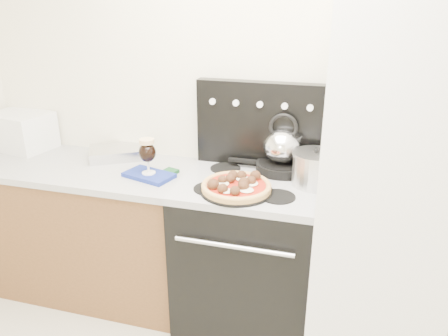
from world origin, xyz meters
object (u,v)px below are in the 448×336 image
(oven_mitt, at_px, (149,175))
(stock_pot, at_px, (315,170))
(beer_glass, at_px, (148,156))
(fridge, at_px, (385,193))
(stove_body, at_px, (248,256))
(base_cabinet, at_px, (85,230))
(toaster_oven, at_px, (21,131))
(pizza_pan, at_px, (236,190))
(tea_kettle, at_px, (283,143))
(skillet, at_px, (281,167))
(pizza, at_px, (236,185))

(oven_mitt, relative_size, stock_pot, 1.18)
(beer_glass, bearing_deg, fridge, 0.93)
(stove_body, height_order, beer_glass, beer_glass)
(oven_mitt, bearing_deg, base_cabinet, 172.28)
(toaster_oven, relative_size, pizza_pan, 1.02)
(tea_kettle, bearing_deg, oven_mitt, -160.89)
(base_cabinet, distance_m, toaster_oven, 0.80)
(base_cabinet, height_order, toaster_oven, toaster_oven)
(skillet, bearing_deg, stock_pot, -36.02)
(stove_body, height_order, skillet, skillet)
(base_cabinet, xyz_separation_m, pizza, (1.06, -0.17, 0.53))
(base_cabinet, bearing_deg, toaster_oven, 161.75)
(stove_body, bearing_deg, stock_pot, 9.61)
(oven_mitt, bearing_deg, beer_glass, 0.00)
(toaster_oven, xyz_separation_m, skillet, (1.76, 0.01, -0.08))
(toaster_oven, distance_m, skillet, 1.77)
(stove_body, relative_size, tea_kettle, 3.60)
(toaster_oven, distance_m, pizza, 1.62)
(skillet, bearing_deg, base_cabinet, -171.93)
(toaster_oven, height_order, stock_pot, toaster_oven)
(beer_glass, distance_m, pizza_pan, 0.56)
(stove_body, distance_m, beer_glass, 0.83)
(fridge, xyz_separation_m, toaster_oven, (-2.32, 0.22, 0.07))
(beer_glass, bearing_deg, pizza, -10.03)
(pizza_pan, distance_m, tea_kettle, 0.42)
(stock_pot, bearing_deg, fridge, -12.98)
(pizza_pan, xyz_separation_m, tea_kettle, (0.18, 0.34, 0.17))
(pizza, relative_size, stock_pot, 1.52)
(base_cabinet, xyz_separation_m, beer_glass, (0.52, -0.07, 0.60))
(beer_glass, distance_m, pizza, 0.55)
(pizza_pan, xyz_separation_m, skillet, (0.18, 0.34, 0.02))
(stove_body, relative_size, toaster_oven, 2.26)
(fridge, relative_size, skillet, 6.46)
(stock_pot, bearing_deg, tea_kettle, 143.98)
(stove_body, bearing_deg, beer_glass, -175.49)
(stove_body, bearing_deg, fridge, -2.05)
(stove_body, xyz_separation_m, fridge, (0.70, -0.03, 0.51))
(beer_glass, xyz_separation_m, skillet, (0.72, 0.25, -0.08))
(fridge, height_order, pizza_pan, fridge)
(fridge, distance_m, pizza_pan, 0.75)
(stock_pot, bearing_deg, oven_mitt, -173.59)
(skillet, xyz_separation_m, stock_pot, (0.20, -0.14, 0.06))
(tea_kettle, bearing_deg, pizza, -117.81)
(beer_glass, distance_m, tea_kettle, 0.77)
(base_cabinet, bearing_deg, stove_body, -1.30)
(toaster_oven, bearing_deg, pizza, -1.19)
(stove_body, relative_size, fridge, 0.46)
(oven_mitt, bearing_deg, toaster_oven, 166.93)
(stove_body, xyz_separation_m, stock_pot, (0.34, 0.06, 0.57))
(tea_kettle, bearing_deg, stove_body, -125.02)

